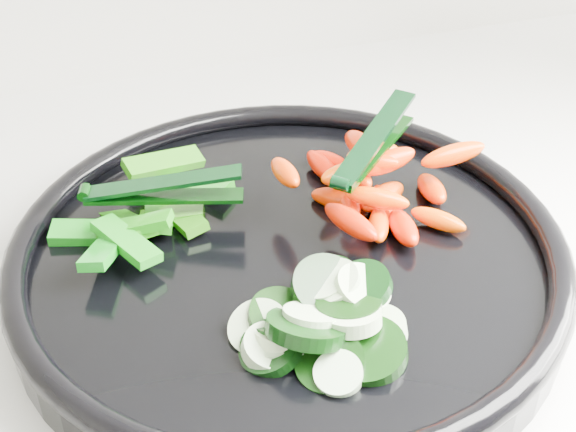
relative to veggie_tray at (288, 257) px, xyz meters
name	(u,v)px	position (x,y,z in m)	size (l,w,h in m)	color
veggie_tray	(288,257)	(0.00, 0.00, 0.00)	(0.49, 0.49, 0.04)	black
cucumber_pile	(316,323)	(-0.01, -0.08, 0.01)	(0.12, 0.11, 0.04)	black
carrot_pile	(372,184)	(0.07, 0.03, 0.02)	(0.16, 0.15, 0.05)	#ED3200
pepper_pile	(146,215)	(-0.08, 0.06, 0.01)	(0.14, 0.14, 0.03)	#1F6609
tong_carrot	(372,146)	(0.07, 0.03, 0.05)	(0.09, 0.09, 0.02)	black
tong_pepper	(158,190)	(-0.07, 0.06, 0.03)	(0.11, 0.05, 0.02)	black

